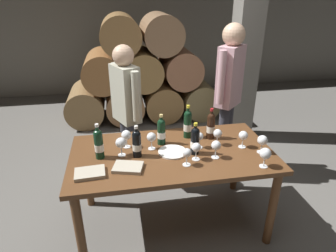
% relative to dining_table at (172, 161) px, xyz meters
% --- Properties ---
extents(ground_plane, '(14.00, 14.00, 0.00)m').
position_rel_dining_table_xyz_m(ground_plane, '(0.00, 0.00, -0.67)').
color(ground_plane, '#66635E').
extents(cellar_back_wall, '(10.00, 0.24, 2.80)m').
position_rel_dining_table_xyz_m(cellar_back_wall, '(0.00, 4.20, 0.73)').
color(cellar_back_wall, slate).
rests_on(cellar_back_wall, ground_plane).
extents(barrel_stack, '(2.49, 0.90, 1.69)m').
position_rel_dining_table_xyz_m(barrel_stack, '(-0.00, 2.60, 0.06)').
color(barrel_stack, olive).
rests_on(barrel_stack, ground_plane).
extents(stone_pillar, '(0.32, 0.32, 2.60)m').
position_rel_dining_table_xyz_m(stone_pillar, '(1.30, 1.60, 0.63)').
color(stone_pillar, slate).
rests_on(stone_pillar, ground_plane).
extents(dining_table, '(1.70, 0.90, 0.76)m').
position_rel_dining_table_xyz_m(dining_table, '(0.00, 0.00, 0.00)').
color(dining_table, brown).
rests_on(dining_table, ground_plane).
extents(wine_bottle_0, '(0.07, 0.07, 0.27)m').
position_rel_dining_table_xyz_m(wine_bottle_0, '(-0.30, -0.02, 0.21)').
color(wine_bottle_0, black).
rests_on(wine_bottle_0, dining_table).
extents(wine_bottle_1, '(0.07, 0.07, 0.28)m').
position_rel_dining_table_xyz_m(wine_bottle_1, '(-0.07, 0.16, 0.21)').
color(wine_bottle_1, black).
rests_on(wine_bottle_1, dining_table).
extents(wine_bottle_2, '(0.07, 0.07, 0.32)m').
position_rel_dining_table_xyz_m(wine_bottle_2, '(0.19, 0.25, 0.23)').
color(wine_bottle_2, black).
rests_on(wine_bottle_2, dining_table).
extents(wine_bottle_3, '(0.07, 0.07, 0.28)m').
position_rel_dining_table_xyz_m(wine_bottle_3, '(0.18, -0.06, 0.21)').
color(wine_bottle_3, black).
rests_on(wine_bottle_3, dining_table).
extents(wine_bottle_4, '(0.07, 0.07, 0.30)m').
position_rel_dining_table_xyz_m(wine_bottle_4, '(-0.60, 0.01, 0.22)').
color(wine_bottle_4, black).
rests_on(wine_bottle_4, dining_table).
extents(wine_bottle_5, '(0.07, 0.07, 0.29)m').
position_rel_dining_table_xyz_m(wine_bottle_5, '(0.39, 0.19, 0.22)').
color(wine_bottle_5, black).
rests_on(wine_bottle_5, dining_table).
extents(wine_glass_0, '(0.09, 0.09, 0.16)m').
position_rel_dining_table_xyz_m(wine_glass_0, '(-0.37, 0.15, 0.20)').
color(wine_glass_0, white).
rests_on(wine_glass_0, dining_table).
extents(wine_glass_1, '(0.07, 0.07, 0.14)m').
position_rel_dining_table_xyz_m(wine_glass_1, '(0.24, 0.03, 0.19)').
color(wine_glass_1, white).
rests_on(wine_glass_1, dining_table).
extents(wine_glass_2, '(0.08, 0.08, 0.15)m').
position_rel_dining_table_xyz_m(wine_glass_2, '(0.33, -0.15, 0.20)').
color(wine_glass_2, white).
rests_on(wine_glass_2, dining_table).
extents(wine_glass_3, '(0.07, 0.07, 0.15)m').
position_rel_dining_table_xyz_m(wine_glass_3, '(0.07, -0.22, 0.19)').
color(wine_glass_3, white).
rests_on(wine_glass_3, dining_table).
extents(wine_glass_4, '(0.08, 0.08, 0.16)m').
position_rel_dining_table_xyz_m(wine_glass_4, '(0.73, -0.14, 0.20)').
color(wine_glass_4, white).
rests_on(wine_glass_4, dining_table).
extents(wine_glass_5, '(0.08, 0.08, 0.15)m').
position_rel_dining_table_xyz_m(wine_glass_5, '(0.61, -0.03, 0.20)').
color(wine_glass_5, white).
rests_on(wine_glass_5, dining_table).
extents(wine_glass_6, '(0.07, 0.07, 0.15)m').
position_rel_dining_table_xyz_m(wine_glass_6, '(0.17, -0.15, 0.20)').
color(wine_glass_6, white).
rests_on(wine_glass_6, dining_table).
extents(wine_glass_7, '(0.08, 0.08, 0.15)m').
position_rel_dining_table_xyz_m(wine_glass_7, '(0.41, 0.05, 0.20)').
color(wine_glass_7, white).
rests_on(wine_glass_7, dining_table).
extents(wine_glass_8, '(0.08, 0.08, 0.15)m').
position_rel_dining_table_xyz_m(wine_glass_8, '(-0.16, 0.08, 0.20)').
color(wine_glass_8, white).
rests_on(wine_glass_8, dining_table).
extents(wine_glass_9, '(0.09, 0.09, 0.16)m').
position_rel_dining_table_xyz_m(wine_glass_9, '(0.65, -0.35, 0.20)').
color(wine_glass_9, white).
rests_on(wine_glass_9, dining_table).
extents(wine_glass_10, '(0.09, 0.09, 0.16)m').
position_rel_dining_table_xyz_m(wine_glass_10, '(-0.42, 0.02, 0.20)').
color(wine_glass_10, white).
rests_on(wine_glass_10, dining_table).
extents(tasting_notebook, '(0.23, 0.17, 0.03)m').
position_rel_dining_table_xyz_m(tasting_notebook, '(-0.66, -0.22, 0.11)').
color(tasting_notebook, '#B2A893').
rests_on(tasting_notebook, dining_table).
extents(leather_ledger, '(0.25, 0.21, 0.03)m').
position_rel_dining_table_xyz_m(leather_ledger, '(-0.38, -0.19, 0.11)').
color(leather_ledger, '#B2A893').
rests_on(leather_ledger, dining_table).
extents(serving_plate, '(0.24, 0.24, 0.01)m').
position_rel_dining_table_xyz_m(serving_plate, '(-0.00, -0.01, 0.10)').
color(serving_plate, white).
rests_on(serving_plate, dining_table).
extents(sommelier_presenting, '(0.38, 0.37, 1.72)m').
position_rel_dining_table_xyz_m(sommelier_presenting, '(0.77, 0.75, 0.37)').
color(sommelier_presenting, '#383842').
rests_on(sommelier_presenting, ground_plane).
extents(taster_seated_left, '(0.30, 0.46, 1.54)m').
position_rel_dining_table_xyz_m(taster_seated_left, '(-0.34, 0.72, 0.25)').
color(taster_seated_left, '#383842').
rests_on(taster_seated_left, ground_plane).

